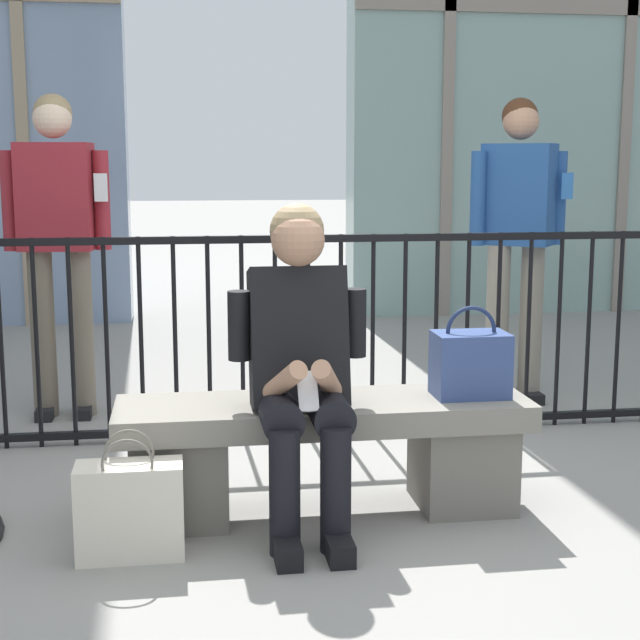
{
  "coord_description": "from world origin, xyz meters",
  "views": [
    {
      "loc": [
        -0.53,
        -3.49,
        1.36
      ],
      "look_at": [
        0.0,
        0.1,
        0.75
      ],
      "focal_mm": 52.85,
      "sensor_mm": 36.0,
      "label": 1
    }
  ],
  "objects_px": {
    "stone_bench": "(324,445)",
    "shopping_bag": "(130,509)",
    "bystander_at_railing": "(58,231)",
    "handbag_on_bench": "(470,363)",
    "seated_person_with_phone": "(301,358)",
    "bystander_further_back": "(517,227)"
  },
  "relations": [
    {
      "from": "shopping_bag",
      "to": "bystander_at_railing",
      "type": "bearing_deg",
      "value": 102.85
    },
    {
      "from": "handbag_on_bench",
      "to": "shopping_bag",
      "type": "xyz_separation_m",
      "value": [
        -1.31,
        -0.31,
        -0.41
      ]
    },
    {
      "from": "handbag_on_bench",
      "to": "shopping_bag",
      "type": "height_order",
      "value": "handbag_on_bench"
    },
    {
      "from": "stone_bench",
      "to": "shopping_bag",
      "type": "distance_m",
      "value": 0.8
    },
    {
      "from": "stone_bench",
      "to": "handbag_on_bench",
      "type": "xyz_separation_m",
      "value": [
        0.58,
        -0.01,
        0.31
      ]
    },
    {
      "from": "shopping_bag",
      "to": "bystander_further_back",
      "type": "relative_size",
      "value": 0.26
    },
    {
      "from": "stone_bench",
      "to": "seated_person_with_phone",
      "type": "height_order",
      "value": "seated_person_with_phone"
    },
    {
      "from": "bystander_at_railing",
      "to": "bystander_further_back",
      "type": "distance_m",
      "value": 2.51
    },
    {
      "from": "stone_bench",
      "to": "bystander_further_back",
      "type": "distance_m",
      "value": 2.19
    },
    {
      "from": "seated_person_with_phone",
      "to": "handbag_on_bench",
      "type": "height_order",
      "value": "seated_person_with_phone"
    },
    {
      "from": "stone_bench",
      "to": "bystander_at_railing",
      "type": "height_order",
      "value": "bystander_at_railing"
    },
    {
      "from": "bystander_at_railing",
      "to": "bystander_further_back",
      "type": "height_order",
      "value": "same"
    },
    {
      "from": "stone_bench",
      "to": "bystander_further_back",
      "type": "height_order",
      "value": "bystander_further_back"
    },
    {
      "from": "shopping_bag",
      "to": "bystander_at_railing",
      "type": "xyz_separation_m",
      "value": [
        -0.44,
        1.95,
        0.83
      ]
    },
    {
      "from": "stone_bench",
      "to": "bystander_further_back",
      "type": "bearing_deg",
      "value": 49.62
    },
    {
      "from": "bystander_at_railing",
      "to": "handbag_on_bench",
      "type": "bearing_deg",
      "value": -42.97
    },
    {
      "from": "stone_bench",
      "to": "seated_person_with_phone",
      "type": "bearing_deg",
      "value": -129.43
    },
    {
      "from": "stone_bench",
      "to": "handbag_on_bench",
      "type": "height_order",
      "value": "handbag_on_bench"
    },
    {
      "from": "seated_person_with_phone",
      "to": "handbag_on_bench",
      "type": "bearing_deg",
      "value": 9.82
    },
    {
      "from": "seated_person_with_phone",
      "to": "bystander_further_back",
      "type": "distance_m",
      "value": 2.26
    },
    {
      "from": "seated_person_with_phone",
      "to": "shopping_bag",
      "type": "height_order",
      "value": "seated_person_with_phone"
    },
    {
      "from": "stone_bench",
      "to": "bystander_at_railing",
      "type": "bearing_deg",
      "value": 125.86
    }
  ]
}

